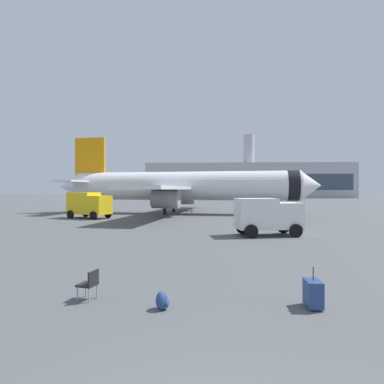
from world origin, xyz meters
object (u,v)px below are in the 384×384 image
at_px(airplane_at_gate, 182,186).
at_px(gate_chair, 89,283).
at_px(traveller_backpack, 162,301).
at_px(safety_cone_far, 192,209).
at_px(rolling_suitcase, 313,293).
at_px(service_truck, 89,204).
at_px(safety_cone_mid, 278,209).
at_px(cargo_van, 267,215).
at_px(safety_cone_near, 298,214).

relative_size(airplane_at_gate, gate_chair, 41.57).
relative_size(traveller_backpack, gate_chair, 0.56).
height_order(safety_cone_far, gate_chair, gate_chair).
distance_m(safety_cone_far, rolling_suitcase, 36.93).
relative_size(service_truck, safety_cone_far, 6.88).
relative_size(safety_cone_far, traveller_backpack, 1.60).
bearing_deg(gate_chair, rolling_suitcase, -2.88).
bearing_deg(safety_cone_far, gate_chair, -92.17).
height_order(traveller_backpack, gate_chair, gate_chair).
height_order(safety_cone_mid, safety_cone_far, safety_cone_mid).
height_order(cargo_van, gate_chair, cargo_van).
distance_m(cargo_van, safety_cone_mid, 25.29).
distance_m(rolling_suitcase, gate_chair, 6.29).
relative_size(cargo_van, safety_cone_mid, 5.93).
xyz_separation_m(safety_cone_near, traveller_backpack, (-12.12, -30.30, -0.07)).
distance_m(safety_cone_near, safety_cone_mid, 8.18).
bearing_deg(gate_chair, cargo_van, 60.29).
bearing_deg(cargo_van, safety_cone_mid, 75.77).
xyz_separation_m(rolling_suitcase, traveller_backpack, (-4.07, -0.31, -0.16)).
relative_size(service_truck, gate_chair, 6.14).
bearing_deg(service_truck, traveller_backpack, -65.93).
bearing_deg(gate_chair, airplane_at_gate, 89.74).
bearing_deg(service_truck, safety_cone_far, 42.41).
xyz_separation_m(airplane_at_gate, service_truck, (-9.90, -7.41, -2.05)).
xyz_separation_m(service_truck, traveller_backpack, (11.95, -26.75, -1.37)).
bearing_deg(service_truck, rolling_suitcase, -58.78).
bearing_deg(traveller_backpack, airplane_at_gate, 93.44).
height_order(service_truck, safety_cone_near, service_truck).
xyz_separation_m(cargo_van, safety_cone_near, (6.71, 16.33, -1.14)).
distance_m(safety_cone_far, gate_chair, 36.31).
bearing_deg(rolling_suitcase, safety_cone_near, 74.97).
bearing_deg(safety_cone_far, rolling_suitcase, -82.38).
bearing_deg(safety_cone_far, airplane_at_gate, -114.06).
bearing_deg(traveller_backpack, cargo_van, 68.84).
distance_m(safety_cone_near, rolling_suitcase, 31.05).
bearing_deg(cargo_van, service_truck, 143.65).
bearing_deg(safety_cone_near, rolling_suitcase, -105.03).
bearing_deg(airplane_at_gate, rolling_suitcase, -79.74).
bearing_deg(rolling_suitcase, traveller_backpack, -175.59).
bearing_deg(airplane_at_gate, traveller_backpack, -86.56).
bearing_deg(safety_cone_near, airplane_at_gate, 164.75).
relative_size(safety_cone_near, rolling_suitcase, 0.57).
bearing_deg(service_truck, gate_chair, -69.54).
distance_m(cargo_van, rolling_suitcase, 13.77).
bearing_deg(cargo_van, rolling_suitcase, -95.60).
xyz_separation_m(cargo_van, safety_cone_mid, (6.21, 24.49, -1.06)).
bearing_deg(airplane_at_gate, service_truck, -143.17).
height_order(service_truck, safety_cone_far, service_truck).
bearing_deg(cargo_van, airplane_at_gate, 110.29).
xyz_separation_m(airplane_at_gate, rolling_suitcase, (6.13, -33.85, -3.27)).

